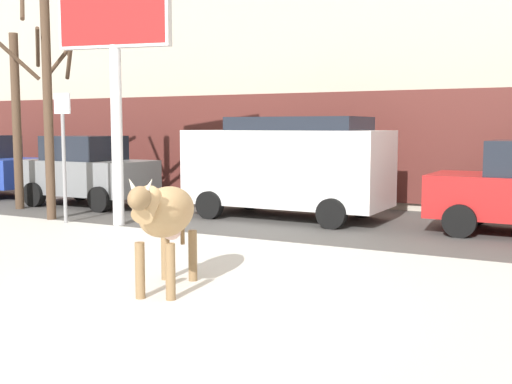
{
  "coord_description": "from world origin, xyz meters",
  "views": [
    {
      "loc": [
        4.35,
        -5.5,
        2.11
      ],
      "look_at": [
        -0.23,
        3.06,
        1.1
      ],
      "focal_mm": 44.33,
      "sensor_mm": 36.0,
      "label": 1
    }
  ],
  "objects_px": {
    "bare_tree_right_lot": "(18,115)",
    "street_sign": "(64,147)",
    "bare_tree_far_back": "(49,94)",
    "car_grey_hatchback": "(88,171)",
    "car_white_van": "(288,164)",
    "pedestrian_near_billboard": "(116,164)",
    "billboard": "(114,20)",
    "cow_tan": "(165,214)"
  },
  "relations": [
    {
      "from": "billboard",
      "to": "bare_tree_far_back",
      "type": "xyz_separation_m",
      "value": [
        -1.88,
        -0.03,
        -1.48
      ]
    },
    {
      "from": "car_white_van",
      "to": "cow_tan",
      "type": "bearing_deg",
      "value": -78.19
    },
    {
      "from": "car_grey_hatchback",
      "to": "bare_tree_right_lot",
      "type": "distance_m",
      "value": 2.25
    },
    {
      "from": "car_grey_hatchback",
      "to": "bare_tree_far_back",
      "type": "xyz_separation_m",
      "value": [
        1.02,
        -2.25,
        1.9
      ]
    },
    {
      "from": "billboard",
      "to": "car_grey_hatchback",
      "type": "height_order",
      "value": "billboard"
    },
    {
      "from": "billboard",
      "to": "pedestrian_near_billboard",
      "type": "bearing_deg",
      "value": 130.77
    },
    {
      "from": "car_grey_hatchback",
      "to": "car_white_van",
      "type": "height_order",
      "value": "car_white_van"
    },
    {
      "from": "bare_tree_far_back",
      "to": "street_sign",
      "type": "xyz_separation_m",
      "value": [
        0.64,
        -0.26,
        -1.16
      ]
    },
    {
      "from": "car_grey_hatchback",
      "to": "bare_tree_far_back",
      "type": "distance_m",
      "value": 3.12
    },
    {
      "from": "bare_tree_right_lot",
      "to": "cow_tan",
      "type": "bearing_deg",
      "value": -30.84
    },
    {
      "from": "cow_tan",
      "to": "bare_tree_right_lot",
      "type": "height_order",
      "value": "bare_tree_right_lot"
    },
    {
      "from": "bare_tree_right_lot",
      "to": "street_sign",
      "type": "height_order",
      "value": "bare_tree_right_lot"
    },
    {
      "from": "bare_tree_far_back",
      "to": "street_sign",
      "type": "distance_m",
      "value": 1.35
    },
    {
      "from": "bare_tree_far_back",
      "to": "bare_tree_right_lot",
      "type": "bearing_deg",
      "value": 155.86
    },
    {
      "from": "pedestrian_near_billboard",
      "to": "billboard",
      "type": "bearing_deg",
      "value": -49.23
    },
    {
      "from": "cow_tan",
      "to": "pedestrian_near_billboard",
      "type": "height_order",
      "value": "pedestrian_near_billboard"
    },
    {
      "from": "billboard",
      "to": "cow_tan",
      "type": "bearing_deg",
      "value": -43.55
    },
    {
      "from": "billboard",
      "to": "bare_tree_right_lot",
      "type": "distance_m",
      "value": 4.5
    },
    {
      "from": "bare_tree_far_back",
      "to": "street_sign",
      "type": "bearing_deg",
      "value": -22.13
    },
    {
      "from": "car_white_van",
      "to": "pedestrian_near_billboard",
      "type": "distance_m",
      "value": 8.21
    },
    {
      "from": "billboard",
      "to": "street_sign",
      "type": "height_order",
      "value": "billboard"
    },
    {
      "from": "car_white_van",
      "to": "bare_tree_right_lot",
      "type": "xyz_separation_m",
      "value": [
        -6.74,
        -1.73,
        1.16
      ]
    },
    {
      "from": "pedestrian_near_billboard",
      "to": "bare_tree_far_back",
      "type": "xyz_separation_m",
      "value": [
        2.97,
        -5.67,
        1.95
      ]
    },
    {
      "from": "cow_tan",
      "to": "car_grey_hatchback",
      "type": "distance_m",
      "value": 9.36
    },
    {
      "from": "bare_tree_right_lot",
      "to": "bare_tree_far_back",
      "type": "height_order",
      "value": "bare_tree_far_back"
    },
    {
      "from": "car_grey_hatchback",
      "to": "street_sign",
      "type": "xyz_separation_m",
      "value": [
        1.66,
        -2.51,
        0.74
      ]
    },
    {
      "from": "billboard",
      "to": "street_sign",
      "type": "distance_m",
      "value": 2.93
    },
    {
      "from": "street_sign",
      "to": "bare_tree_far_back",
      "type": "bearing_deg",
      "value": 157.87
    },
    {
      "from": "billboard",
      "to": "car_white_van",
      "type": "bearing_deg",
      "value": 43.47
    },
    {
      "from": "pedestrian_near_billboard",
      "to": "cow_tan",
      "type": "bearing_deg",
      "value": -46.76
    },
    {
      "from": "billboard",
      "to": "bare_tree_right_lot",
      "type": "height_order",
      "value": "billboard"
    },
    {
      "from": "bare_tree_right_lot",
      "to": "bare_tree_far_back",
      "type": "xyz_separation_m",
      "value": [
        2.09,
        -0.94,
        0.43
      ]
    },
    {
      "from": "billboard",
      "to": "car_grey_hatchback",
      "type": "relative_size",
      "value": 1.58
    },
    {
      "from": "billboard",
      "to": "car_grey_hatchback",
      "type": "distance_m",
      "value": 4.98
    },
    {
      "from": "billboard",
      "to": "street_sign",
      "type": "relative_size",
      "value": 1.97
    },
    {
      "from": "car_grey_hatchback",
      "to": "street_sign",
      "type": "distance_m",
      "value": 3.1
    },
    {
      "from": "car_grey_hatchback",
      "to": "bare_tree_right_lot",
      "type": "relative_size",
      "value": 0.77
    },
    {
      "from": "car_white_van",
      "to": "pedestrian_near_billboard",
      "type": "xyz_separation_m",
      "value": [
        -7.63,
        3.0,
        -0.36
      ]
    },
    {
      "from": "bare_tree_right_lot",
      "to": "bare_tree_far_back",
      "type": "distance_m",
      "value": 2.33
    },
    {
      "from": "billboard",
      "to": "car_grey_hatchback",
      "type": "xyz_separation_m",
      "value": [
        -2.9,
        2.21,
        -3.39
      ]
    },
    {
      "from": "billboard",
      "to": "bare_tree_far_back",
      "type": "bearing_deg",
      "value": -178.96
    },
    {
      "from": "bare_tree_right_lot",
      "to": "street_sign",
      "type": "distance_m",
      "value": 3.07
    }
  ]
}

